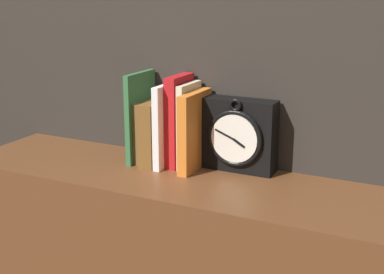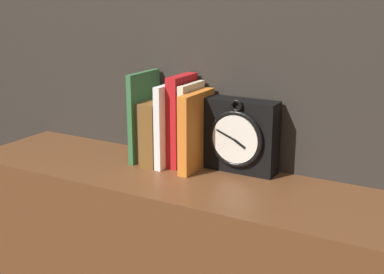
# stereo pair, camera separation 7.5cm
# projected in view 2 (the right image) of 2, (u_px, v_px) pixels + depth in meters

# --- Properties ---
(clock) EXTENTS (0.20, 0.08, 0.20)m
(clock) POSITION_uv_depth(u_px,v_px,m) (241.00, 136.00, 1.42)
(clock) COLOR black
(clock) RESTS_ON bookshelf
(book_slot0_green) EXTENTS (0.02, 0.14, 0.25)m
(book_slot0_green) POSITION_uv_depth(u_px,v_px,m) (144.00, 116.00, 1.52)
(book_slot0_green) COLOR #31673A
(book_slot0_green) RESTS_ON bookshelf
(book_slot1_brown) EXTENTS (0.02, 0.13, 0.17)m
(book_slot1_brown) POSITION_uv_depth(u_px,v_px,m) (152.00, 130.00, 1.52)
(book_slot1_brown) COLOR brown
(book_slot1_brown) RESTS_ON bookshelf
(book_slot2_brown) EXTENTS (0.04, 0.15, 0.18)m
(book_slot2_brown) POSITION_uv_depth(u_px,v_px,m) (161.00, 132.00, 1.50)
(book_slot2_brown) COLOR brown
(book_slot2_brown) RESTS_ON bookshelf
(book_slot3_white) EXTENTS (0.02, 0.15, 0.23)m
(book_slot3_white) POSITION_uv_depth(u_px,v_px,m) (171.00, 124.00, 1.47)
(book_slot3_white) COLOR white
(book_slot3_white) RESTS_ON bookshelf
(book_slot4_red) EXTENTS (0.03, 0.12, 0.25)m
(book_slot4_red) POSITION_uv_depth(u_px,v_px,m) (182.00, 120.00, 1.47)
(book_slot4_red) COLOR #B3161B
(book_slot4_red) RESTS_ON bookshelf
(book_slot5_cream) EXTENTS (0.02, 0.12, 0.23)m
(book_slot5_cream) POSITION_uv_depth(u_px,v_px,m) (191.00, 125.00, 1.46)
(book_slot5_cream) COLOR beige
(book_slot5_cream) RESTS_ON bookshelf
(book_slot6_orange) EXTENTS (0.03, 0.16, 0.21)m
(book_slot6_orange) POSITION_uv_depth(u_px,v_px,m) (196.00, 131.00, 1.43)
(book_slot6_orange) COLOR orange
(book_slot6_orange) RESTS_ON bookshelf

